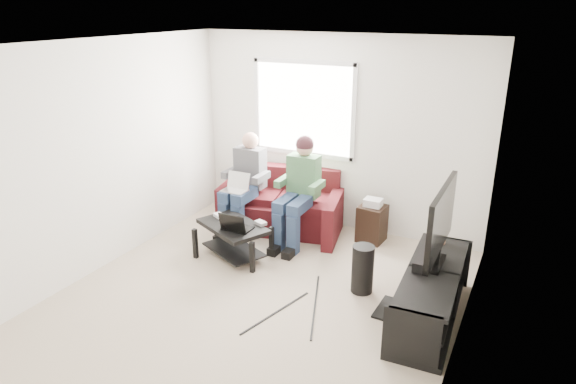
{
  "coord_description": "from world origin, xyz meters",
  "views": [
    {
      "loc": [
        2.4,
        -4.01,
        2.94
      ],
      "look_at": [
        0.09,
        0.6,
        1.04
      ],
      "focal_mm": 32.0,
      "sensor_mm": 36.0,
      "label": 1
    }
  ],
  "objects_px": {
    "tv_stand": "(431,297)",
    "tv": "(441,222)",
    "sofa": "(281,207)",
    "subwoofer": "(363,269)",
    "end_table": "(372,222)",
    "coffee_table": "(233,233)"
  },
  "relations": [
    {
      "from": "sofa",
      "to": "subwoofer",
      "type": "bearing_deg",
      "value": -35.77
    },
    {
      "from": "sofa",
      "to": "end_table",
      "type": "distance_m",
      "value": 1.27
    },
    {
      "from": "tv",
      "to": "subwoofer",
      "type": "bearing_deg",
      "value": 173.06
    },
    {
      "from": "subwoofer",
      "to": "end_table",
      "type": "distance_m",
      "value": 1.3
    },
    {
      "from": "tv_stand",
      "to": "end_table",
      "type": "bearing_deg",
      "value": 126.28
    },
    {
      "from": "end_table",
      "to": "subwoofer",
      "type": "bearing_deg",
      "value": -76.49
    },
    {
      "from": "sofa",
      "to": "tv_stand",
      "type": "distance_m",
      "value": 2.68
    },
    {
      "from": "tv_stand",
      "to": "tv",
      "type": "relative_size",
      "value": 1.5
    },
    {
      "from": "sofa",
      "to": "tv_stand",
      "type": "xyz_separation_m",
      "value": [
        2.33,
        -1.32,
        -0.06
      ]
    },
    {
      "from": "sofa",
      "to": "subwoofer",
      "type": "relative_size",
      "value": 3.54
    },
    {
      "from": "tv_stand",
      "to": "coffee_table",
      "type": "bearing_deg",
      "value": 173.96
    },
    {
      "from": "sofa",
      "to": "end_table",
      "type": "height_order",
      "value": "sofa"
    },
    {
      "from": "subwoofer",
      "to": "coffee_table",
      "type": "bearing_deg",
      "value": 177.78
    },
    {
      "from": "tv_stand",
      "to": "tv",
      "type": "xyz_separation_m",
      "value": [
        -0.0,
        0.1,
        0.76
      ]
    },
    {
      "from": "coffee_table",
      "to": "tv_stand",
      "type": "bearing_deg",
      "value": -6.04
    },
    {
      "from": "tv",
      "to": "subwoofer",
      "type": "relative_size",
      "value": 2.05
    },
    {
      "from": "tv_stand",
      "to": "end_table",
      "type": "distance_m",
      "value": 1.81
    },
    {
      "from": "coffee_table",
      "to": "end_table",
      "type": "distance_m",
      "value": 1.82
    },
    {
      "from": "tv",
      "to": "coffee_table",
      "type": "bearing_deg",
      "value": 176.29
    },
    {
      "from": "sofa",
      "to": "tv_stand",
      "type": "height_order",
      "value": "sofa"
    },
    {
      "from": "coffee_table",
      "to": "tv_stand",
      "type": "height_order",
      "value": "tv_stand"
    },
    {
      "from": "coffee_table",
      "to": "subwoofer",
      "type": "relative_size",
      "value": 1.88
    }
  ]
}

